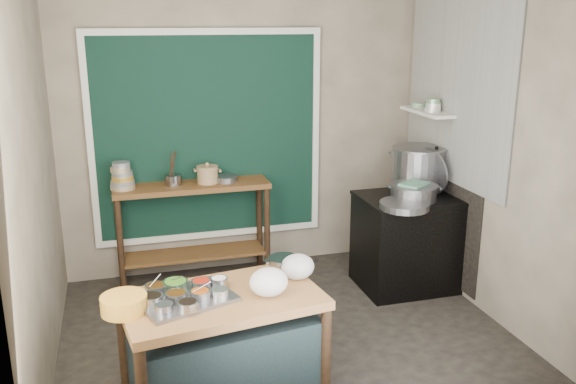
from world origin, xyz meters
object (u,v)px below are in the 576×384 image
object	(u,v)px
stove_block	(408,243)
back_counter	(194,232)
stock_pot	(418,168)
steamer	(414,193)
prep_table	(223,349)
saucepan	(284,266)
utensil_cup	(173,180)
ceramic_crock	(208,175)
condiment_tray	(185,299)
yellow_basin	(124,304)

from	to	relation	value
stove_block	back_counter	bearing A→B (deg)	158.98
stock_pot	steamer	world-z (taller)	stock_pot
prep_table	back_counter	bearing A→B (deg)	79.54
saucepan	steamer	bearing A→B (deg)	34.56
utensil_cup	stock_pot	world-z (taller)	stock_pot
stove_block	stock_pot	distance (m)	0.71
back_counter	ceramic_crock	distance (m)	0.57
prep_table	steamer	xyz separation A→B (m)	(1.95, 1.19, 0.58)
condiment_tray	utensil_cup	distance (m)	2.07
saucepan	steamer	size ratio (longest dim) A/B	0.51
steamer	ceramic_crock	bearing A→B (deg)	153.88
back_counter	condiment_tray	distance (m)	2.08
yellow_basin	condiment_tray	bearing A→B (deg)	7.65
condiment_tray	stock_pot	world-z (taller)	stock_pot
condiment_tray	stock_pot	distance (m)	2.84
stove_block	saucepan	world-z (taller)	saucepan
back_counter	stock_pot	xyz separation A→B (m)	(2.07, -0.51, 0.61)
prep_table	yellow_basin	distance (m)	0.74
stove_block	utensil_cup	xyz separation A→B (m)	(-2.07, 0.75, 0.57)
saucepan	prep_table	bearing A→B (deg)	-153.84
back_counter	ceramic_crock	size ratio (longest dim) A/B	6.83
ceramic_crock	steamer	distance (m)	1.91
prep_table	utensil_cup	size ratio (longest dim) A/B	7.71
back_counter	stove_block	size ratio (longest dim) A/B	1.61
yellow_basin	steamer	distance (m)	2.84
stove_block	stock_pot	size ratio (longest dim) A/B	1.73
utensil_cup	back_counter	bearing A→B (deg)	-5.77
prep_table	steamer	world-z (taller)	steamer
steamer	yellow_basin	bearing A→B (deg)	-153.95
utensil_cup	ceramic_crock	distance (m)	0.32
ceramic_crock	stock_pot	xyz separation A→B (m)	(1.92, -0.51, 0.06)
back_counter	stove_block	xyz separation A→B (m)	(1.90, -0.73, -0.05)
stock_pot	saucepan	bearing A→B (deg)	-142.35
saucepan	ceramic_crock	xyz separation A→B (m)	(-0.24, 1.81, 0.21)
stock_pot	steamer	xyz separation A→B (m)	(-0.21, -0.33, -0.13)
saucepan	ceramic_crock	distance (m)	1.84
stove_block	steamer	world-z (taller)	steamer
saucepan	utensil_cup	bearing A→B (deg)	108.28
yellow_basin	stock_pot	bearing A→B (deg)	29.71
back_counter	condiment_tray	size ratio (longest dim) A/B	2.54
yellow_basin	saucepan	size ratio (longest dim) A/B	1.24
saucepan	stock_pot	world-z (taller)	stock_pot
condiment_tray	stock_pot	size ratio (longest dim) A/B	1.10
back_counter	condiment_tray	bearing A→B (deg)	-98.67
back_counter	stock_pot	distance (m)	2.22
stove_block	condiment_tray	xyz separation A→B (m)	(-2.21, -1.30, 0.34)
utensil_cup	stock_pot	xyz separation A→B (m)	(2.24, -0.53, 0.08)
stove_block	saucepan	xyz separation A→B (m)	(-1.51, -1.08, 0.39)
utensil_cup	yellow_basin	bearing A→B (deg)	-103.73
ceramic_crock	prep_table	bearing A→B (deg)	-96.61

